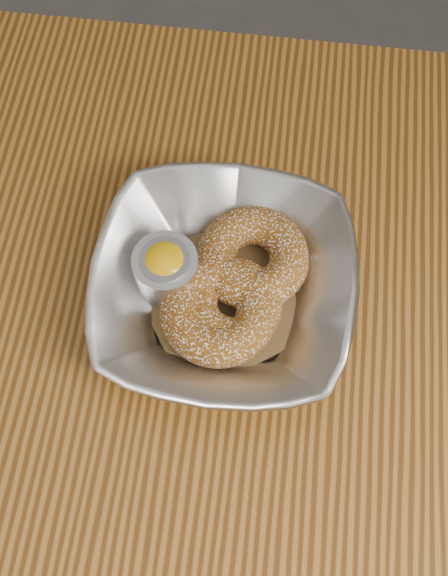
# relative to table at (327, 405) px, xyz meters

# --- Properties ---
(ground_plane) EXTENTS (4.00, 4.00, 0.00)m
(ground_plane) POSITION_rel_table_xyz_m (0.00, 0.00, -0.65)
(ground_plane) COLOR #565659
(ground_plane) RESTS_ON ground
(table) EXTENTS (1.20, 0.80, 0.75)m
(table) POSITION_rel_table_xyz_m (0.00, 0.00, 0.00)
(table) COLOR brown
(table) RESTS_ON ground_plane
(serving_bowl) EXTENTS (0.24, 0.24, 0.06)m
(serving_bowl) POSITION_rel_table_xyz_m (-0.12, 0.06, 0.13)
(serving_bowl) COLOR #B8BBC0
(serving_bowl) RESTS_ON table
(parchment) EXTENTS (0.20, 0.20, 0.00)m
(parchment) POSITION_rel_table_xyz_m (-0.12, 0.06, 0.11)
(parchment) COLOR brown
(parchment) RESTS_ON table
(donut_back) EXTENTS (0.14, 0.14, 0.04)m
(donut_back) POSITION_rel_table_xyz_m (-0.09, 0.10, 0.13)
(donut_back) COLOR brown
(donut_back) RESTS_ON parchment
(donut_front) EXTENTS (0.13, 0.13, 0.04)m
(donut_front) POSITION_rel_table_xyz_m (-0.12, 0.04, 0.13)
(donut_front) COLOR brown
(donut_front) RESTS_ON parchment
(donut_extra) EXTENTS (0.11, 0.11, 0.03)m
(donut_extra) POSITION_rel_table_xyz_m (-0.11, 0.05, 0.13)
(donut_extra) COLOR brown
(donut_extra) RESTS_ON parchment
(ramekin) EXTENTS (0.06, 0.06, 0.06)m
(ramekin) POSITION_rel_table_xyz_m (-0.17, 0.07, 0.14)
(ramekin) COLOR #B8BBC0
(ramekin) RESTS_ON table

